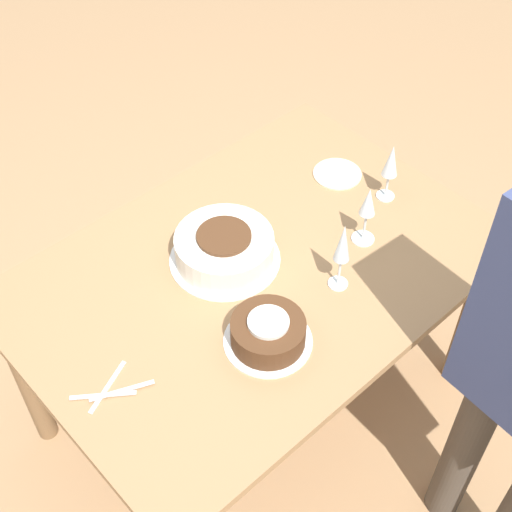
# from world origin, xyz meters

# --- Properties ---
(ground_plane) EXTENTS (12.00, 12.00, 0.00)m
(ground_plane) POSITION_xyz_m (0.00, 0.00, 0.00)
(ground_plane) COLOR #A87F56
(dining_table) EXTENTS (1.43, 0.99, 0.75)m
(dining_table) POSITION_xyz_m (0.00, 0.00, 0.64)
(dining_table) COLOR #9E754C
(dining_table) RESTS_ON ground_plane
(cake_center_white) EXTENTS (0.34, 0.34, 0.11)m
(cake_center_white) POSITION_xyz_m (-0.05, 0.09, 0.79)
(cake_center_white) COLOR white
(cake_center_white) RESTS_ON dining_table
(cake_front_chocolate) EXTENTS (0.24, 0.24, 0.09)m
(cake_front_chocolate) POSITION_xyz_m (-0.16, -0.22, 0.79)
(cake_front_chocolate) COLOR white
(cake_front_chocolate) RESTS_ON dining_table
(wine_glass_near) EXTENTS (0.06, 0.06, 0.21)m
(wine_glass_near) POSITION_xyz_m (0.53, -0.06, 0.89)
(wine_glass_near) COLOR silver
(wine_glass_near) RESTS_ON dining_table
(wine_glass_far) EXTENTS (0.07, 0.07, 0.21)m
(wine_glass_far) POSITION_xyz_m (0.32, -0.14, 0.89)
(wine_glass_far) COLOR silver
(wine_glass_far) RESTS_ON dining_table
(wine_glass_extra) EXTENTS (0.06, 0.06, 0.24)m
(wine_glass_extra) POSITION_xyz_m (0.13, -0.21, 0.91)
(wine_glass_extra) COLOR silver
(wine_glass_extra) RESTS_ON dining_table
(dessert_plate_right) EXTENTS (0.17, 0.17, 0.01)m
(dessert_plate_right) POSITION_xyz_m (0.49, 0.13, 0.75)
(dessert_plate_right) COLOR beige
(dessert_plate_right) RESTS_ON dining_table
(fork_pile) EXTENTS (0.19, 0.12, 0.01)m
(fork_pile) POSITION_xyz_m (-0.57, -0.06, 0.75)
(fork_pile) COLOR silver
(fork_pile) RESTS_ON dining_table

